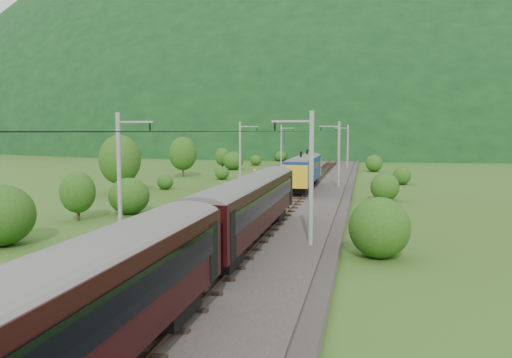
# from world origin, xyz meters

# --- Properties ---
(ground) EXTENTS (600.00, 600.00, 0.00)m
(ground) POSITION_xyz_m (0.00, 0.00, 0.00)
(ground) COLOR #335119
(ground) RESTS_ON ground
(railbed) EXTENTS (14.00, 220.00, 0.30)m
(railbed) POSITION_xyz_m (0.00, 10.00, 0.15)
(railbed) COLOR #38332D
(railbed) RESTS_ON ground
(track_left) EXTENTS (2.40, 220.00, 0.27)m
(track_left) POSITION_xyz_m (-2.40, 10.00, 0.37)
(track_left) COLOR brown
(track_left) RESTS_ON railbed
(track_right) EXTENTS (2.40, 220.00, 0.27)m
(track_right) POSITION_xyz_m (2.40, 10.00, 0.37)
(track_right) COLOR brown
(track_right) RESTS_ON railbed
(catenary_left) EXTENTS (2.54, 192.28, 8.00)m
(catenary_left) POSITION_xyz_m (-6.12, 32.00, 4.50)
(catenary_left) COLOR gray
(catenary_left) RESTS_ON railbed
(catenary_right) EXTENTS (2.54, 192.28, 8.00)m
(catenary_right) POSITION_xyz_m (6.12, 32.00, 4.50)
(catenary_right) COLOR gray
(catenary_right) RESTS_ON railbed
(overhead_wires) EXTENTS (4.83, 198.00, 0.03)m
(overhead_wires) POSITION_xyz_m (0.00, 10.00, 7.10)
(overhead_wires) COLOR black
(overhead_wires) RESTS_ON ground
(mountain_main) EXTENTS (504.00, 360.00, 244.00)m
(mountain_main) POSITION_xyz_m (0.00, 260.00, 0.00)
(mountain_main) COLOR #113317
(mountain_main) RESTS_ON ground
(mountain_ridge) EXTENTS (336.00, 280.00, 132.00)m
(mountain_ridge) POSITION_xyz_m (-120.00, 300.00, 0.00)
(mountain_ridge) COLOR #113317
(mountain_ridge) RESTS_ON ground
(train) EXTENTS (2.64, 107.01, 4.58)m
(train) POSITION_xyz_m (2.40, -20.06, 3.18)
(train) COLOR black
(train) RESTS_ON ground
(hazard_post_near) EXTENTS (0.17, 0.17, 1.62)m
(hazard_post_near) POSITION_xyz_m (-0.19, 55.80, 1.11)
(hazard_post_near) COLOR red
(hazard_post_near) RESTS_ON railbed
(hazard_post_far) EXTENTS (0.15, 0.15, 1.41)m
(hazard_post_far) POSITION_xyz_m (0.16, 62.86, 1.01)
(hazard_post_far) COLOR red
(hazard_post_far) RESTS_ON railbed
(signal) EXTENTS (0.27, 0.27, 2.42)m
(signal) POSITION_xyz_m (-3.20, 27.04, 1.72)
(signal) COLOR black
(signal) RESTS_ON railbed
(vegetation_left) EXTENTS (13.12, 141.24, 7.09)m
(vegetation_left) POSITION_xyz_m (-15.68, 6.17, 2.84)
(vegetation_left) COLOR #1C5416
(vegetation_left) RESTS_ON ground
(vegetation_right) EXTENTS (6.96, 105.96, 3.10)m
(vegetation_right) POSITION_xyz_m (11.45, 9.47, 1.36)
(vegetation_right) COLOR #1C5416
(vegetation_right) RESTS_ON ground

